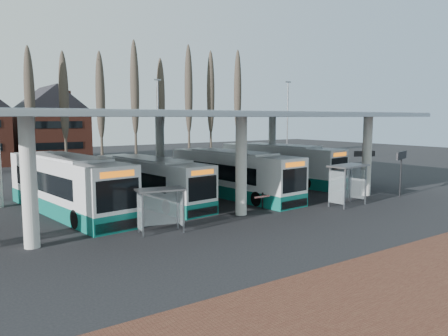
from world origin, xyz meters
TOP-DOWN VIEW (x-y plane):
  - ground at (0.00, 0.00)m, footprint 140.00×140.00m
  - station_canopy at (0.00, 8.00)m, footprint 32.00×16.00m
  - poplar_row at (0.00, 33.00)m, footprint 45.10×1.10m
  - lamp_post_b at (6.00, 26.00)m, footprint 0.80×0.16m
  - lamp_post_c at (20.00, 20.00)m, footprint 0.80×0.16m
  - bus_0 at (-8.60, 9.16)m, footprint 4.40×13.24m
  - bus_1 at (-3.01, 8.99)m, footprint 3.83×11.68m
  - bus_2 at (3.32, 8.06)m, footprint 3.67×12.58m
  - bus_3 at (11.01, 11.32)m, footprint 4.41×12.80m
  - shelter_1 at (-5.90, 1.64)m, footprint 2.67×1.68m
  - shelter_2 at (7.62, 0.79)m, footprint 3.15×1.85m
  - info_sign_0 at (13.52, 0.57)m, footprint 2.22×0.85m
  - info_sign_1 at (16.62, 6.26)m, footprint 1.88×0.91m
  - barrier at (2.26, 2.80)m, footprint 2.11×0.58m

SIDE VIEW (x-z plane):
  - ground at x=0.00m, z-range 0.00..0.00m
  - barrier at x=2.26m, z-range 0.29..1.35m
  - bus_1 at x=-3.01m, z-range -0.09..3.10m
  - bus_2 at x=3.32m, z-range -0.10..3.35m
  - bus_3 at x=11.01m, z-range -0.10..3.39m
  - shelter_1 at x=-5.90m, z-range 0.52..2.84m
  - bus_0 at x=-8.60m, z-range -0.10..3.51m
  - shelter_2 at x=7.62m, z-range 0.63..3.41m
  - info_sign_1 at x=16.62m, z-range 1.01..3.99m
  - info_sign_0 at x=13.52m, z-range 1.16..4.58m
  - lamp_post_b at x=6.00m, z-range 0.25..10.42m
  - lamp_post_c at x=20.00m, z-range 0.25..10.42m
  - station_canopy at x=0.00m, z-range 2.51..8.85m
  - poplar_row at x=0.00m, z-range 1.53..16.03m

